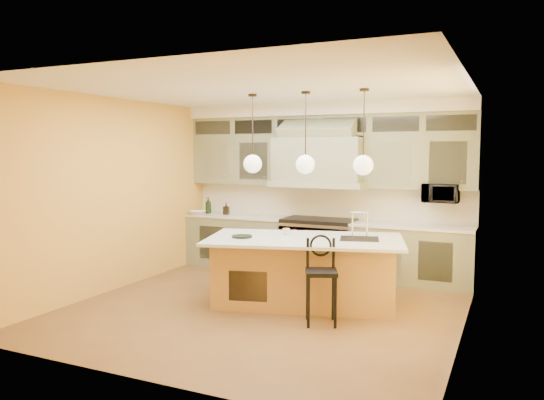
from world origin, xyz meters
The scene contains 18 objects.
floor centered at (0.00, 0.00, 0.00)m, with size 5.00×5.00×0.00m, color brown.
ceiling centered at (0.00, 0.00, 2.90)m, with size 5.00×5.00×0.00m, color white.
wall_back centered at (0.00, 2.50, 1.45)m, with size 5.00×5.00×0.00m, color gold.
wall_front centered at (0.00, -2.50, 1.45)m, with size 5.00×5.00×0.00m, color gold.
wall_left centered at (-2.50, 0.00, 1.45)m, with size 5.00×5.00×0.00m, color gold.
wall_right centered at (2.50, 0.00, 1.45)m, with size 5.00×5.00×0.00m, color gold.
back_cabinetry centered at (0.00, 2.23, 1.43)m, with size 5.00×0.77×2.90m.
range centered at (0.00, 2.14, 0.49)m, with size 1.20×0.74×0.96m.
kitchen_island centered at (0.40, 0.45, 0.47)m, with size 2.91×2.03×1.35m.
counter_stool centered at (0.89, -0.27, 0.61)m, with size 0.49×0.49×1.08m.
microwave centered at (1.95, 2.25, 1.45)m, with size 0.54×0.37×0.30m, color black.
oil_bottle_a centered at (-2.19, 2.15, 1.09)m, with size 0.12×0.12×0.30m, color black.
oil_bottle_b centered at (-1.81, 2.15, 1.05)m, with size 0.10×0.10×0.21m, color black.
fruit_bowl centered at (-2.28, 1.92, 0.98)m, with size 0.29×0.29×0.07m, color white.
cup centered at (0.08, 0.54, 0.97)m, with size 0.10×0.10×0.09m, color beige.
pendant_left centered at (-0.40, 0.45, 1.95)m, with size 0.26×0.26×1.11m.
pendant_center centered at (0.40, 0.45, 1.95)m, with size 0.26×0.26×1.11m.
pendant_right centered at (1.20, 0.45, 1.95)m, with size 0.26×0.26×1.11m.
Camera 1 is at (2.98, -6.28, 2.10)m, focal length 35.00 mm.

